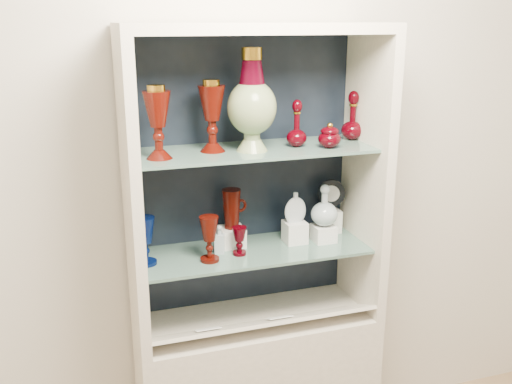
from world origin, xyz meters
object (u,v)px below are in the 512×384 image
object	(u,v)px
ruby_goblet_tall	(209,239)
cameo_medallion	(331,195)
flat_flask	(295,207)
clear_round_decanter	(324,206)
clear_square_bottle	(220,239)
pedestal_lamp_left	(158,122)
enamel_urn	(252,100)
lidded_bowl	(329,135)
ruby_pitcher	(231,209)
ruby_decanter_a	(297,121)
ruby_goblet_small	(239,241)
cobalt_goblet	(145,241)
ruby_decanter_b	(353,114)
pedestal_lamp_right	(212,116)

from	to	relation	value
ruby_goblet_tall	cameo_medallion	distance (m)	0.61
flat_flask	clear_round_decanter	bearing A→B (deg)	-13.01
clear_square_bottle	cameo_medallion	size ratio (longest dim) A/B	0.82
clear_round_decanter	pedestal_lamp_left	bearing A→B (deg)	-175.98
enamel_urn	lidded_bowl	xyz separation A→B (m)	(0.30, -0.04, -0.14)
ruby_goblet_tall	clear_square_bottle	world-z (taller)	ruby_goblet_tall
ruby_pitcher	cameo_medallion	world-z (taller)	ruby_pitcher
ruby_decanter_a	clear_square_bottle	bearing A→B (deg)	176.21
ruby_goblet_small	cameo_medallion	size ratio (longest dim) A/B	0.81
ruby_decanter_a	lidded_bowl	distance (m)	0.14
ruby_pitcher	cobalt_goblet	bearing A→B (deg)	-175.29
cobalt_goblet	clear_square_bottle	world-z (taller)	cobalt_goblet
ruby_decanter_b	ruby_pitcher	world-z (taller)	ruby_decanter_b
cobalt_goblet	ruby_pitcher	bearing A→B (deg)	12.08
ruby_pitcher	enamel_urn	bearing A→B (deg)	-64.40
ruby_decanter_a	cameo_medallion	xyz separation A→B (m)	(0.21, 0.11, -0.35)
lidded_bowl	clear_round_decanter	world-z (taller)	lidded_bowl
ruby_decanter_a	ruby_pitcher	xyz separation A→B (m)	(-0.25, 0.08, -0.36)
ruby_pitcher	ruby_decanter_a	bearing A→B (deg)	-24.59
cobalt_goblet	flat_flask	world-z (taller)	flat_flask
ruby_pitcher	clear_round_decanter	bearing A→B (deg)	-17.24
pedestal_lamp_right	ruby_goblet_small	size ratio (longest dim) A/B	2.33
clear_square_bottle	flat_flask	bearing A→B (deg)	2.74
enamel_urn	lidded_bowl	world-z (taller)	enamel_urn
cobalt_goblet	clear_square_bottle	xyz separation A→B (m)	(0.30, 0.02, -0.04)
lidded_bowl	flat_flask	xyz separation A→B (m)	(-0.10, 0.09, -0.31)
pedestal_lamp_left	ruby_goblet_small	size ratio (longest dim) A/B	2.27
flat_flask	ruby_pitcher	bearing A→B (deg)	170.77
ruby_goblet_tall	ruby_goblet_small	world-z (taller)	ruby_goblet_tall
flat_flask	ruby_decanter_b	bearing A→B (deg)	3.88
pedestal_lamp_left	lidded_bowl	distance (m)	0.66
ruby_pitcher	clear_round_decanter	size ratio (longest dim) A/B	0.97
clear_square_bottle	clear_round_decanter	distance (m)	0.46
lidded_bowl	cameo_medallion	world-z (taller)	lidded_bowl
enamel_urn	cobalt_goblet	xyz separation A→B (m)	(-0.42, 0.01, -0.52)
pedestal_lamp_left	ruby_decanter_b	xyz separation A→B (m)	(0.82, 0.09, -0.02)
lidded_bowl	ruby_goblet_small	bearing A→B (deg)	174.06
ruby_pitcher	ruby_decanter_b	bearing A→B (deg)	-9.64
pedestal_lamp_left	ruby_pitcher	world-z (taller)	pedestal_lamp_left
pedestal_lamp_right	ruby_decanter_a	xyz separation A→B (m)	(0.33, -0.02, -0.03)
flat_flask	clear_round_decanter	distance (m)	0.12
ruby_pitcher	clear_square_bottle	bearing A→B (deg)	-146.99
clear_square_bottle	flat_flask	world-z (taller)	flat_flask
ruby_decanter_b	ruby_goblet_small	bearing A→B (deg)	-171.54
pedestal_lamp_left	clear_round_decanter	distance (m)	0.79
ruby_pitcher	pedestal_lamp_left	bearing A→B (deg)	-166.29
cobalt_goblet	ruby_pitcher	xyz separation A→B (m)	(0.36, 0.08, 0.07)
cobalt_goblet	cameo_medallion	distance (m)	0.83
enamel_urn	clear_round_decanter	distance (m)	0.56
ruby_decanter_a	flat_flask	size ratio (longest dim) A/B	1.57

